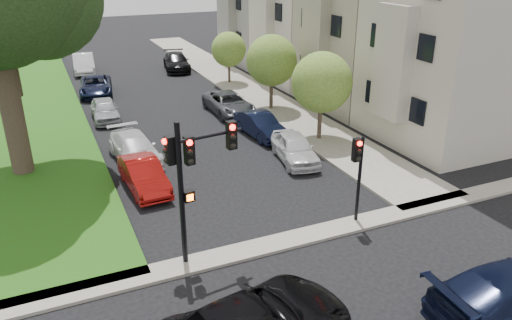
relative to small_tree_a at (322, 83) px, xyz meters
name	(u,v)px	position (x,y,z in m)	size (l,w,h in m)	color
ground	(319,272)	(-6.20, -10.48, -3.20)	(140.00, 140.00, 0.00)	black
grass_strip	(15,106)	(-15.20, 13.52, -3.14)	(8.00, 44.00, 0.12)	#2C5B0F
sidewalk_right	(236,82)	(0.55, 13.52, -3.14)	(3.50, 44.00, 0.12)	slate
sidewalk_cross	(290,240)	(-6.20, -8.48, -3.14)	(60.00, 1.00, 0.12)	slate
house_a	(460,7)	(6.25, -2.48, 3.74)	(7.70, 7.55, 15.97)	silver
small_tree_a	(322,83)	(0.00, 0.00, 0.00)	(3.20, 3.20, 4.80)	#2E251A
small_tree_b	(272,60)	(0.00, 6.05, 0.00)	(3.21, 3.21, 4.81)	#2E251A
small_tree_c	(229,49)	(0.00, 13.51, -0.58)	(2.62, 2.62, 3.93)	#2E251A
traffic_signal_main	(192,167)	(-9.61, -8.25, 0.22)	(2.43, 0.63, 4.96)	black
traffic_signal_secondary	(358,165)	(-3.40, -8.29, -0.78)	(0.44, 0.36, 3.47)	black
car_parked_0	(295,148)	(-2.60, -2.05, -2.52)	(1.61, 3.99, 1.36)	silver
car_parked_1	(260,125)	(-2.68, 1.83, -2.54)	(1.38, 3.96, 1.30)	black
car_parked_2	(229,103)	(-2.77, 6.43, -2.53)	(2.19, 4.76, 1.32)	#3F4247
car_parked_4	(176,62)	(-2.45, 19.65, -2.48)	(2.00, 4.93, 1.43)	black
car_parked_5	(144,175)	(-10.01, -2.16, -2.53)	(1.41, 4.05, 1.33)	maroon
car_parked_6	(135,148)	(-9.74, 1.14, -2.54)	(1.85, 4.55, 1.32)	silver
car_parked_7	(105,110)	(-10.10, 8.23, -2.55)	(1.53, 3.80, 1.30)	#999BA0
car_parked_8	(96,86)	(-9.82, 14.39, -2.54)	(2.16, 4.69, 1.30)	black
car_parked_9	(84,63)	(-9.80, 21.93, -2.43)	(1.63, 4.66, 1.54)	silver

